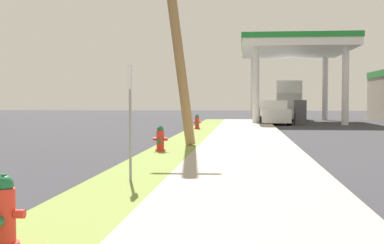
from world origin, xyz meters
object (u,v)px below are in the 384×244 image
Objects in this scene: utility_pole_midground at (173,11)px; truck_silver_at_forecourt at (289,101)px; fire_hydrant_second at (160,140)px; fire_hydrant_third at (197,123)px; fire_hydrant_nearest at (4,216)px; car_navy_by_near_pump at (287,110)px; car_white_by_far_pump at (272,113)px; street_sign_post at (130,98)px.

truck_silver_at_forecourt is at bearing 76.90° from utility_pole_midground.
fire_hydrant_second is 11.79m from fire_hydrant_third.
fire_hydrant_nearest is 12.77m from utility_pole_midground.
fire_hydrant_nearest is 40.86m from car_navy_by_near_pump.
car_navy_by_near_pump is 0.70× the size of truck_silver_at_forecourt.
utility_pole_midground is 1.85× the size of car_white_by_far_pump.
fire_hydrant_second is at bearing -102.02° from car_white_by_far_pump.
fire_hydrant_second is at bearing -102.30° from truck_silver_at_forecourt.
car_white_by_far_pump is at bearing 81.97° from fire_hydrant_nearest.
fire_hydrant_second is at bearing 93.49° from street_sign_post.
street_sign_post reaches higher than car_white_by_far_pump.
fire_hydrant_second is at bearing 90.17° from fire_hydrant_nearest.
car_white_by_far_pump reaches higher than fire_hydrant_nearest.
fire_hydrant_third is 17.37m from street_sign_post.
truck_silver_at_forecourt is (-0.06, -2.91, 0.77)m from car_navy_by_near_pump.
car_white_by_far_pump is 7.83m from truck_silver_at_forecourt.
fire_hydrant_second is 0.16× the size of car_navy_by_near_pump.
fire_hydrant_second is 0.35× the size of street_sign_post.
fire_hydrant_third is at bearing -117.46° from car_white_by_far_pump.
fire_hydrant_nearest is 1.00× the size of fire_hydrant_third.
street_sign_post is at bearing -86.51° from fire_hydrant_second.
truck_silver_at_forecourt is (5.97, 37.51, 1.04)m from fire_hydrant_nearest.
fire_hydrant_nearest is at bearing -90.31° from utility_pole_midground.
utility_pole_midground is at bearing -103.14° from car_white_by_far_pump.
street_sign_post is at bearing -98.73° from car_white_by_far_pump.
street_sign_post is (0.32, -17.33, 1.19)m from fire_hydrant_third.
car_navy_by_near_pump reaches higher than fire_hydrant_nearest.
street_sign_post is 33.55m from truck_silver_at_forecourt.
car_navy_by_near_pump is at bearing 78.08° from utility_pole_midground.
utility_pole_midground is 1.87× the size of car_navy_by_near_pump.
truck_silver_at_forecourt is (5.66, 33.07, -0.15)m from street_sign_post.
utility_pole_midground reaches higher than car_navy_by_near_pump.
car_navy_by_near_pump is at bearing 80.17° from car_white_by_far_pump.
car_navy_by_near_pump reaches higher than fire_hydrant_third.
fire_hydrant_nearest is at bearing -98.03° from car_white_by_far_pump.
car_white_by_far_pump is 0.71× the size of truck_silver_at_forecourt.
car_white_by_far_pump is (3.91, 25.48, -0.91)m from street_sign_post.
street_sign_post is 0.32× the size of truck_silver_at_forecourt.
fire_hydrant_third is at bearing 90.48° from utility_pole_midground.
fire_hydrant_third is (0.01, 11.79, 0.00)m from fire_hydrant_second.
fire_hydrant_second is 4.57m from utility_pole_midground.
fire_hydrant_second is at bearing -90.06° from fire_hydrant_third.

